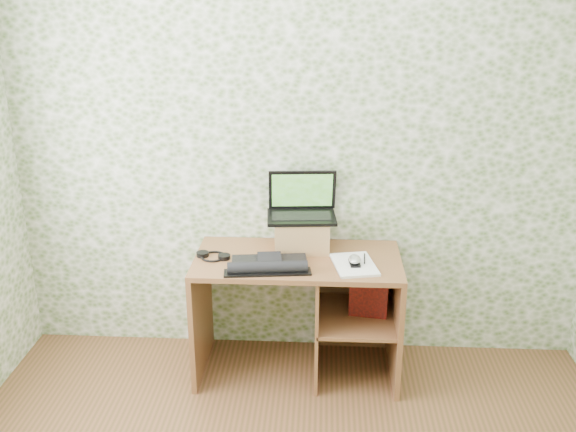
# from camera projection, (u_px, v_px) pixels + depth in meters

# --- Properties ---
(wall_back) EXTENTS (3.50, 0.00, 3.50)m
(wall_back) POSITION_uv_depth(u_px,v_px,m) (300.00, 153.00, 3.82)
(wall_back) COLOR white
(wall_back) RESTS_ON ground
(desk) EXTENTS (1.20, 0.60, 0.75)m
(desk) POSITION_uv_depth(u_px,v_px,m) (311.00, 297.00, 3.84)
(desk) COLOR brown
(desk) RESTS_ON floor
(riser) EXTENTS (0.34, 0.29, 0.19)m
(riser) POSITION_uv_depth(u_px,v_px,m) (301.00, 234.00, 3.82)
(riser) COLOR #A5724A
(riser) RESTS_ON desk
(laptop) EXTENTS (0.42, 0.32, 0.27)m
(laptop) POSITION_uv_depth(u_px,v_px,m) (302.00, 206.00, 3.81)
(laptop) COLOR black
(laptop) RESTS_ON riser
(keyboard) EXTENTS (0.49, 0.29, 0.07)m
(keyboard) POSITION_uv_depth(u_px,v_px,m) (269.00, 265.00, 3.58)
(keyboard) COLOR black
(keyboard) RESTS_ON desk
(headphones) EXTENTS (0.20, 0.18, 0.03)m
(headphones) POSITION_uv_depth(u_px,v_px,m) (213.00, 256.00, 3.72)
(headphones) COLOR black
(headphones) RESTS_ON desk
(notepad) EXTENTS (0.28, 0.36, 0.01)m
(notepad) POSITION_uv_depth(u_px,v_px,m) (354.00, 265.00, 3.62)
(notepad) COLOR white
(notepad) RESTS_ON desk
(mouse) EXTENTS (0.08, 0.12, 0.04)m
(mouse) POSITION_uv_depth(u_px,v_px,m) (355.00, 261.00, 3.60)
(mouse) COLOR silver
(mouse) RESTS_ON notepad
(pen) EXTENTS (0.01, 0.14, 0.01)m
(pen) POSITION_uv_depth(u_px,v_px,m) (365.00, 259.00, 3.67)
(pen) COLOR black
(pen) RESTS_ON notepad
(red_box) EXTENTS (0.23, 0.11, 0.27)m
(red_box) POSITION_uv_depth(u_px,v_px,m) (369.00, 295.00, 3.78)
(red_box) COLOR #9D160E
(red_box) RESTS_ON desk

